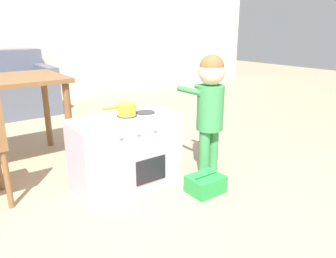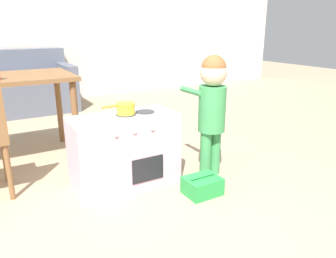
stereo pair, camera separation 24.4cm
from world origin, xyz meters
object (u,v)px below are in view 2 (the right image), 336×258
at_px(toy_basket, 202,186).
at_px(couch, 8,91).
at_px(toy_pot, 125,108).
at_px(play_kitchen, 125,151).
at_px(child_figure, 212,100).

distance_m(toy_basket, couch, 3.37).
distance_m(toy_pot, toy_basket, 0.77).
bearing_deg(play_kitchen, toy_pot, 1.73).
xyz_separation_m(play_kitchen, toy_basket, (0.40, -0.41, -0.20)).
height_order(toy_pot, couch, couch).
bearing_deg(couch, toy_basket, -74.39).
bearing_deg(play_kitchen, couch, 100.14).
relative_size(child_figure, toy_basket, 3.83).
bearing_deg(toy_basket, play_kitchen, 134.08).
distance_m(play_kitchen, couch, 2.87).
relative_size(play_kitchen, child_figure, 0.81).
relative_size(child_figure, couch, 0.55).
relative_size(play_kitchen, couch, 0.45).
xyz_separation_m(child_figure, toy_basket, (-0.25, -0.24, -0.54)).
bearing_deg(toy_pot, toy_basket, -47.11).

